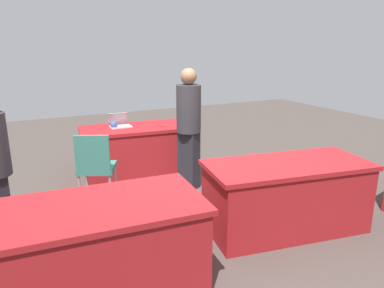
% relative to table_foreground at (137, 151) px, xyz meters
% --- Properties ---
extents(ground_plane, '(14.40, 14.40, 0.00)m').
position_rel_table_foreground_xyz_m(ground_plane, '(-0.25, 1.80, -0.39)').
color(ground_plane, '#4C423D').
extents(table_foreground, '(1.76, 0.97, 0.78)m').
position_rel_table_foreground_xyz_m(table_foreground, '(0.00, 0.00, 0.00)').
color(table_foreground, '#AD1E23').
rests_on(table_foreground, ground).
extents(table_mid_left, '(1.90, 1.08, 0.78)m').
position_rel_table_foreground_xyz_m(table_mid_left, '(-0.94, 2.44, 0.00)').
color(table_mid_left, '#AD1E23').
rests_on(table_mid_left, ground).
extents(table_mid_right, '(1.88, 1.04, 0.78)m').
position_rel_table_foreground_xyz_m(table_mid_right, '(1.20, 2.58, -0.00)').
color(table_mid_right, '#AD1E23').
rests_on(table_mid_right, ground).
extents(chair_aisle, '(0.58, 0.58, 0.96)m').
position_rel_table_foreground_xyz_m(chair_aisle, '(0.82, 0.89, 0.16)').
color(chair_aisle, '#9E9993').
rests_on(chair_aisle, ground).
extents(person_attendee_browsing, '(0.45, 0.45, 1.71)m').
position_rel_table_foreground_xyz_m(person_attendee_browsing, '(-0.50, 0.86, 0.56)').
color(person_attendee_browsing, '#26262D').
rests_on(person_attendee_browsing, ground).
extents(laptop_silver, '(0.32, 0.30, 0.21)m').
position_rel_table_foreground_xyz_m(laptop_silver, '(0.22, -0.12, 0.43)').
color(laptop_silver, silver).
rests_on(laptop_silver, table_foreground).
extents(yarn_ball, '(0.10, 0.10, 0.10)m').
position_rel_table_foreground_xyz_m(yarn_ball, '(0.32, -0.06, 0.44)').
color(yarn_ball, '#3F5999').
rests_on(yarn_ball, table_foreground).
extents(scissors_red, '(0.08, 0.18, 0.01)m').
position_rel_table_foreground_xyz_m(scissors_red, '(-0.35, 0.10, 0.39)').
color(scissors_red, red).
rests_on(scissors_red, table_foreground).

